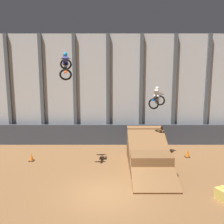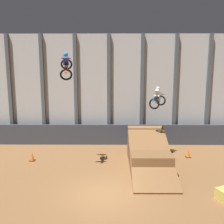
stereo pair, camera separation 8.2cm
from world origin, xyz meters
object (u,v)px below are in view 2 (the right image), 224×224
Objects in this scene: traffic_cone_near_ramp at (32,157)px; rider_bike_left_air at (66,66)px; dirt_ramp at (148,154)px; traffic_cone_arena_edge at (188,154)px; rider_bike_right_air at (158,99)px.

rider_bike_left_air is at bearing -28.89° from traffic_cone_near_ramp.
rider_bike_left_air is (-5.13, -0.83, 5.76)m from dirt_ramp.
dirt_ramp is 10.49× the size of traffic_cone_arena_edge.
traffic_cone_arena_edge is at bearing 26.14° from dirt_ramp.
rider_bike_left_air is 3.26× the size of traffic_cone_near_ramp.
traffic_cone_arena_edge is at bearing 4.01° from traffic_cone_near_ramp.
rider_bike_right_air is at bearing 59.49° from dirt_ramp.
traffic_cone_arena_edge is (3.10, 1.52, -0.49)m from dirt_ramp.
rider_bike_right_air reaches higher than traffic_cone_near_ramp.
rider_bike_left_air reaches higher than traffic_cone_arena_edge.
rider_bike_right_air is 4.70m from traffic_cone_arena_edge.
rider_bike_left_air is at bearing -164.07° from traffic_cone_arena_edge.
traffic_cone_near_ramp is at bearing 174.67° from dirt_ramp.
dirt_ramp is 3.79m from rider_bike_right_air.
dirt_ramp is 7.76m from rider_bike_left_air.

